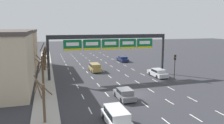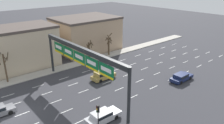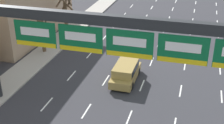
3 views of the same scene
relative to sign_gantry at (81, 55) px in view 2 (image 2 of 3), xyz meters
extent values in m
plane|color=#333338|center=(0.00, -10.84, -6.42)|extent=(220.00, 220.00, 0.00)
cube|color=white|center=(-6.60, -9.84, -6.41)|extent=(0.12, 2.00, 0.01)
cube|color=white|center=(-6.60, -4.84, -6.41)|extent=(0.12, 2.00, 0.01)
cube|color=white|center=(-6.60, 0.16, -6.41)|extent=(0.12, 2.00, 0.01)
cube|color=white|center=(-6.60, 5.16, -6.41)|extent=(0.12, 2.00, 0.01)
cube|color=white|center=(-6.60, 10.16, -6.41)|extent=(0.12, 2.00, 0.01)
cube|color=white|center=(-6.60, 15.16, -6.41)|extent=(0.12, 2.00, 0.01)
cube|color=white|center=(-6.60, 20.16, -6.41)|extent=(0.12, 2.00, 0.01)
cube|color=white|center=(-6.60, 25.16, -6.41)|extent=(0.12, 2.00, 0.01)
cube|color=white|center=(-6.60, 30.16, -6.41)|extent=(0.12, 2.00, 0.01)
cube|color=white|center=(-6.60, 35.16, -6.41)|extent=(0.12, 2.00, 0.01)
cube|color=white|center=(-3.30, -9.84, -6.41)|extent=(0.12, 2.00, 0.01)
cube|color=white|center=(-3.30, -4.84, -6.41)|extent=(0.12, 2.00, 0.01)
cube|color=white|center=(-3.30, 0.16, -6.41)|extent=(0.12, 2.00, 0.01)
cube|color=white|center=(-3.30, 5.16, -6.41)|extent=(0.12, 2.00, 0.01)
cube|color=white|center=(-3.30, 10.16, -6.41)|extent=(0.12, 2.00, 0.01)
cube|color=white|center=(-3.30, 15.16, -6.41)|extent=(0.12, 2.00, 0.01)
cube|color=white|center=(-3.30, 20.16, -6.41)|extent=(0.12, 2.00, 0.01)
cube|color=white|center=(-3.30, 25.16, -6.41)|extent=(0.12, 2.00, 0.01)
cube|color=white|center=(-3.30, 30.16, -6.41)|extent=(0.12, 2.00, 0.01)
cube|color=white|center=(-3.30, 35.16, -6.41)|extent=(0.12, 2.00, 0.01)
cube|color=white|center=(0.00, -9.84, -6.41)|extent=(0.12, 2.00, 0.01)
cube|color=white|center=(0.00, -4.84, -6.41)|extent=(0.12, 2.00, 0.01)
cube|color=white|center=(0.00, 0.16, -6.41)|extent=(0.12, 2.00, 0.01)
cube|color=white|center=(0.00, 5.16, -6.41)|extent=(0.12, 2.00, 0.01)
cube|color=white|center=(0.00, 10.16, -6.41)|extent=(0.12, 2.00, 0.01)
cube|color=white|center=(0.00, 15.16, -6.41)|extent=(0.12, 2.00, 0.01)
cube|color=white|center=(0.00, 20.16, -6.41)|extent=(0.12, 2.00, 0.01)
cube|color=white|center=(0.00, 25.16, -6.41)|extent=(0.12, 2.00, 0.01)
cube|color=white|center=(0.00, 30.16, -6.41)|extent=(0.12, 2.00, 0.01)
cube|color=white|center=(0.00, 35.16, -6.41)|extent=(0.12, 2.00, 0.01)
cube|color=white|center=(3.30, -4.84, -6.41)|extent=(0.12, 2.00, 0.01)
cube|color=white|center=(3.30, 0.16, -6.41)|extent=(0.12, 2.00, 0.01)
cube|color=white|center=(3.30, 5.16, -6.41)|extent=(0.12, 2.00, 0.01)
cube|color=white|center=(3.30, 10.16, -6.41)|extent=(0.12, 2.00, 0.01)
cube|color=white|center=(3.30, 15.16, -6.41)|extent=(0.12, 2.00, 0.01)
cube|color=white|center=(3.30, 20.16, -6.41)|extent=(0.12, 2.00, 0.01)
cube|color=white|center=(3.30, 25.16, -6.41)|extent=(0.12, 2.00, 0.01)
cube|color=white|center=(3.30, 30.16, -6.41)|extent=(0.12, 2.00, 0.01)
cube|color=white|center=(3.30, 35.16, -6.41)|extent=(0.12, 2.00, 0.01)
cube|color=white|center=(6.60, -4.84, -6.41)|extent=(0.12, 2.00, 0.01)
cube|color=white|center=(6.60, 0.16, -6.41)|extent=(0.12, 2.00, 0.01)
cube|color=white|center=(6.60, 5.16, -6.41)|extent=(0.12, 2.00, 0.01)
cube|color=white|center=(6.60, 10.16, -6.41)|extent=(0.12, 2.00, 0.01)
cube|color=white|center=(6.60, 15.16, -6.41)|extent=(0.12, 2.00, 0.01)
cube|color=white|center=(6.60, 20.16, -6.41)|extent=(0.12, 2.00, 0.01)
cube|color=white|center=(6.60, 25.16, -6.41)|extent=(0.12, 2.00, 0.01)
cube|color=white|center=(6.60, 30.16, -6.41)|extent=(0.12, 2.00, 0.01)
cube|color=white|center=(6.60, 35.16, -6.41)|extent=(0.12, 2.00, 0.01)
cylinder|color=#232628|center=(-10.70, 0.06, -2.56)|extent=(0.43, 0.43, 7.71)
cylinder|color=#232628|center=(10.70, 0.06, -2.56)|extent=(0.43, 0.43, 7.71)
cube|color=#232628|center=(0.00, 0.06, 0.95)|extent=(21.40, 0.60, 0.70)
cube|color=#0C6033|center=(-6.66, -0.28, -0.41)|extent=(3.08, 0.08, 1.81)
cube|color=white|center=(-6.66, -0.33, -0.25)|extent=(2.16, 0.02, 0.58)
cube|color=yellow|center=(-6.66, -0.33, -1.15)|extent=(3.02, 0.02, 0.33)
cube|color=#0C6033|center=(-3.33, -0.28, -0.41)|extent=(3.08, 0.08, 1.81)
cube|color=white|center=(-3.33, -0.33, -0.25)|extent=(2.16, 0.02, 0.58)
cube|color=yellow|center=(-3.33, -0.33, -1.15)|extent=(3.02, 0.02, 0.33)
cube|color=#0C6033|center=(0.00, -0.28, -0.41)|extent=(3.08, 0.08, 1.81)
cube|color=white|center=(0.00, -0.33, -0.25)|extent=(2.16, 0.02, 0.58)
cube|color=yellow|center=(0.00, -0.33, -1.15)|extent=(3.02, 0.02, 0.33)
cube|color=#0C6033|center=(3.33, -0.28, -0.41)|extent=(3.08, 0.08, 1.81)
cube|color=white|center=(3.33, -0.33, -0.25)|extent=(2.16, 0.02, 0.58)
cube|color=yellow|center=(3.33, -0.33, -1.15)|extent=(3.02, 0.02, 0.33)
cube|color=#0C6033|center=(6.66, -0.28, -0.41)|extent=(3.08, 0.08, 1.81)
cube|color=white|center=(6.66, -0.33, -0.25)|extent=(2.16, 0.02, 0.58)
cube|color=yellow|center=(6.66, -0.33, -1.15)|extent=(3.02, 0.02, 0.33)
cube|color=#C6B293|center=(-17.50, -3.89, -2.39)|extent=(8.81, 14.41, 8.05)
cube|color=#4C423D|center=(-17.50, -3.89, 1.88)|extent=(8.98, 14.70, 0.50)
cube|color=tan|center=(-18.86, 13.55, -2.46)|extent=(11.52, 15.09, 7.92)
cube|color=#4C423D|center=(-18.86, 13.55, 1.76)|extent=(11.75, 15.39, 0.50)
cube|color=#A88947|center=(-1.60, 5.66, -5.88)|extent=(1.89, 4.60, 0.69)
cube|color=#A88947|center=(-1.60, 5.61, -5.16)|extent=(1.74, 3.22, 0.75)
cube|color=black|center=(-1.60, 5.61, -5.16)|extent=(1.78, 2.96, 0.54)
cylinder|color=black|center=(-2.46, 7.04, -6.09)|extent=(0.22, 0.66, 0.66)
cylinder|color=black|center=(-0.74, 7.04, -6.09)|extent=(0.22, 0.66, 0.66)
cylinder|color=black|center=(-2.46, 4.28, -6.09)|extent=(0.22, 0.66, 0.66)
cylinder|color=black|center=(-0.74, 4.28, -6.09)|extent=(0.22, 0.66, 0.66)
cylinder|color=black|center=(-2.48, -11.10, -6.09)|extent=(0.22, 0.66, 0.66)
cylinder|color=black|center=(-0.89, -11.10, -6.09)|extent=(0.22, 0.66, 0.66)
cube|color=#19234C|center=(8.10, 16.16, -5.92)|extent=(1.90, 4.90, 0.60)
cube|color=#19234C|center=(8.10, 15.87, -5.34)|extent=(1.75, 2.55, 0.55)
cube|color=black|center=(8.10, 15.87, -5.34)|extent=(1.78, 2.34, 0.40)
cylinder|color=black|center=(7.24, 17.63, -6.09)|extent=(0.22, 0.66, 0.66)
cylinder|color=black|center=(8.96, 17.63, -6.09)|extent=(0.22, 0.66, 0.66)
cylinder|color=black|center=(7.24, 14.69, -6.09)|extent=(0.22, 0.66, 0.66)
cylinder|color=black|center=(8.96, 14.69, -6.09)|extent=(0.22, 0.66, 0.66)
cube|color=#B7B7BC|center=(8.44, -2.27, -5.86)|extent=(1.88, 4.89, 0.72)
cube|color=#B7B7BC|center=(8.44, -2.56, -5.23)|extent=(1.73, 2.54, 0.54)
cube|color=black|center=(8.44, -2.56, -5.23)|extent=(1.77, 2.34, 0.39)
cylinder|color=black|center=(7.58, -0.80, -6.09)|extent=(0.22, 0.66, 0.66)
cylinder|color=black|center=(9.29, -0.80, -6.09)|extent=(0.22, 0.66, 0.66)
cylinder|color=black|center=(7.58, -3.73, -6.09)|extent=(0.22, 0.66, 0.66)
cube|color=black|center=(10.48, -4.59, -2.61)|extent=(0.30, 0.24, 0.90)
sphere|color=#3D0E0C|center=(10.48, -4.72, -2.31)|extent=(0.20, 0.20, 0.20)
sphere|color=gold|center=(10.48, -4.72, -2.61)|extent=(0.20, 0.20, 0.20)
sphere|color=#0E3515|center=(10.48, -4.72, -2.91)|extent=(0.20, 0.20, 0.20)
cylinder|color=brown|center=(-11.47, 9.31, -4.24)|extent=(0.39, 0.39, 4.06)
cylinder|color=brown|center=(-11.66, 9.57, -3.08)|extent=(0.75, 0.60, 1.37)
cylinder|color=brown|center=(-11.49, 8.98, -3.12)|extent=(0.82, 0.21, 1.14)
cylinder|color=brown|center=(-11.19, 9.10, -3.30)|extent=(0.65, 0.78, 1.33)
cylinder|color=brown|center=(-11.11, 9.65, -2.53)|extent=(0.91, 0.96, 2.13)
cylinder|color=brown|center=(-10.85, 9.67, -2.29)|extent=(0.93, 1.45, 1.61)
cylinder|color=brown|center=(-11.50, -8.37, -3.65)|extent=(0.29, 0.29, 5.23)
cylinder|color=brown|center=(-11.80, -8.76, -1.25)|extent=(0.93, 0.77, 0.88)
cylinder|color=brown|center=(-11.22, -8.32, -1.46)|extent=(0.26, 0.68, 1.19)
cylinder|color=brown|center=(-11.75, -8.08, -2.45)|extent=(0.75, 0.68, 1.52)
cylinder|color=brown|center=(-11.52, -7.67, -1.61)|extent=(1.51, 0.18, 1.96)
cylinder|color=brown|center=(-11.29, 14.90, -4.23)|extent=(0.43, 0.43, 4.07)
cylinder|color=brown|center=(-11.90, 15.39, -2.05)|extent=(1.21, 1.46, 1.93)
cylinder|color=brown|center=(-10.78, 14.50, -2.52)|extent=(1.04, 1.25, 1.60)
cylinder|color=brown|center=(-10.78, 14.75, -1.97)|extent=(0.54, 1.23, 1.63)
cylinder|color=brown|center=(-10.92, 15.22, -2.48)|extent=(0.89, 0.98, 1.23)
cylinder|color=brown|center=(-11.58, 15.18, -2.89)|extent=(0.81, 0.84, 1.78)
camera|label=1|loc=(-10.85, -37.40, 2.79)|focal=35.00mm
camera|label=2|loc=(27.44, -16.89, 11.03)|focal=35.00mm
camera|label=3|loc=(4.00, -18.22, 7.05)|focal=50.00mm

